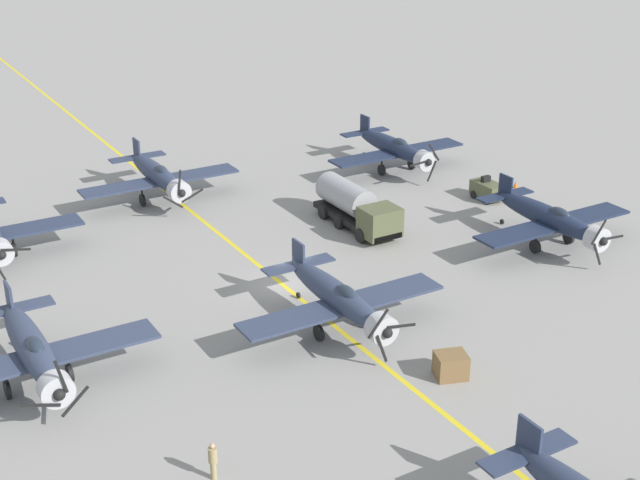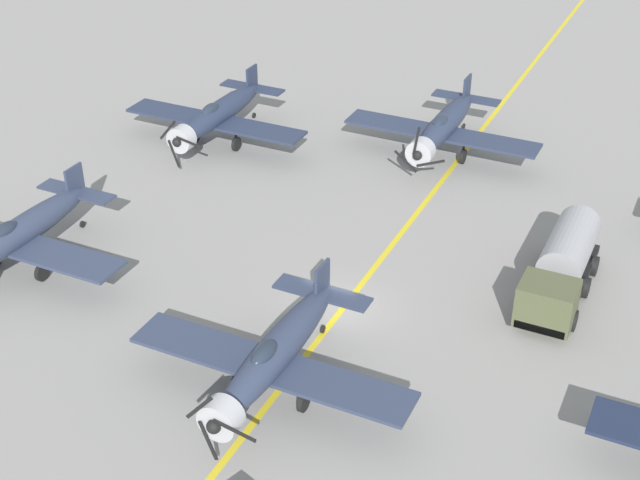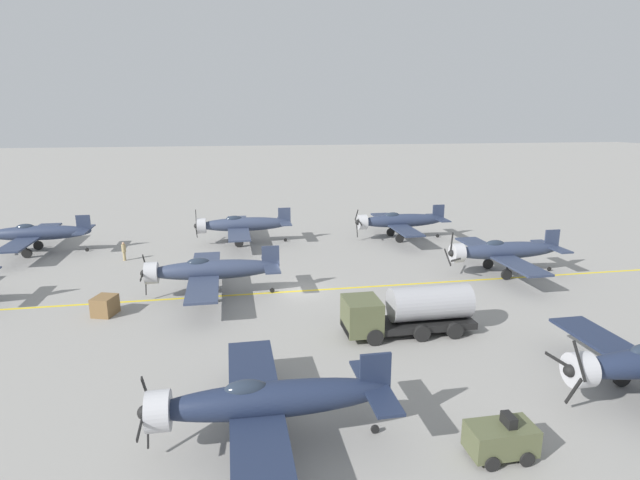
{
  "view_description": "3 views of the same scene",
  "coord_description": "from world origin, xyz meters",
  "px_view_note": "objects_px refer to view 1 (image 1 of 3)",
  "views": [
    {
      "loc": [
        22.76,
        42.58,
        23.9
      ],
      "look_at": [
        -0.9,
        2.55,
        3.85
      ],
      "focal_mm": 50.0,
      "sensor_mm": 36.0,
      "label": 1
    },
    {
      "loc": [
        -13.63,
        30.51,
        24.4
      ],
      "look_at": [
        2.15,
        -2.43,
        2.06
      ],
      "focal_mm": 50.0,
      "sensor_mm": 36.0,
      "label": 2
    },
    {
      "loc": [
        -35.64,
        4.58,
        12.91
      ],
      "look_at": [
        3.52,
        -2.65,
        3.06
      ],
      "focal_mm": 28.0,
      "sensor_mm": 36.0,
      "label": 3
    }
  ],
  "objects_px": {
    "airplane_mid_center": "(339,298)",
    "supply_crate_by_tanker": "(451,365)",
    "airplane_mid_left": "(551,218)",
    "airplane_near_center": "(158,176)",
    "airplane_near_left": "(395,148)",
    "tow_tractor": "(487,190)",
    "airplane_mid_right": "(33,350)",
    "fuel_tanker": "(356,207)",
    "traffic_cone": "(516,185)",
    "ground_crew_walking": "(213,460)"
  },
  "relations": [
    {
      "from": "airplane_near_left",
      "to": "airplane_mid_left",
      "type": "bearing_deg",
      "value": 78.82
    },
    {
      "from": "airplane_near_left",
      "to": "fuel_tanker",
      "type": "relative_size",
      "value": 1.5
    },
    {
      "from": "traffic_cone",
      "to": "supply_crate_by_tanker",
      "type": "bearing_deg",
      "value": 41.67
    },
    {
      "from": "airplane_near_center",
      "to": "airplane_near_left",
      "type": "distance_m",
      "value": 19.48
    },
    {
      "from": "airplane_mid_center",
      "to": "supply_crate_by_tanker",
      "type": "xyz_separation_m",
      "value": [
        -2.31,
        6.83,
        -1.37
      ]
    },
    {
      "from": "airplane_near_center",
      "to": "airplane_near_left",
      "type": "xyz_separation_m",
      "value": [
        -19.19,
        3.33,
        -0.0
      ]
    },
    {
      "from": "supply_crate_by_tanker",
      "to": "airplane_mid_right",
      "type": "bearing_deg",
      "value": -28.21
    },
    {
      "from": "airplane_near_center",
      "to": "airplane_mid_right",
      "type": "distance_m",
      "value": 25.68
    },
    {
      "from": "airplane_near_left",
      "to": "traffic_cone",
      "type": "xyz_separation_m",
      "value": [
        -5.87,
        8.17,
        -1.74
      ]
    },
    {
      "from": "supply_crate_by_tanker",
      "to": "traffic_cone",
      "type": "height_order",
      "value": "supply_crate_by_tanker"
    },
    {
      "from": "airplane_mid_left",
      "to": "supply_crate_by_tanker",
      "type": "distance_m",
      "value": 18.43
    },
    {
      "from": "traffic_cone",
      "to": "airplane_near_center",
      "type": "bearing_deg",
      "value": -24.66
    },
    {
      "from": "fuel_tanker",
      "to": "airplane_near_left",
      "type": "bearing_deg",
      "value": -137.19
    },
    {
      "from": "airplane_near_center",
      "to": "supply_crate_by_tanker",
      "type": "distance_m",
      "value": 31.0
    },
    {
      "from": "airplane_mid_left",
      "to": "tow_tractor",
      "type": "distance_m",
      "value": 9.3
    },
    {
      "from": "tow_tractor",
      "to": "supply_crate_by_tanker",
      "type": "relative_size",
      "value": 1.68
    },
    {
      "from": "supply_crate_by_tanker",
      "to": "traffic_cone",
      "type": "bearing_deg",
      "value": -138.33
    },
    {
      "from": "airplane_near_left",
      "to": "airplane_near_center",
      "type": "bearing_deg",
      "value": -20.81
    },
    {
      "from": "airplane_near_left",
      "to": "tow_tractor",
      "type": "xyz_separation_m",
      "value": [
        -2.24,
        9.01,
        -1.22
      ]
    },
    {
      "from": "airplane_mid_left",
      "to": "airplane_near_center",
      "type": "bearing_deg",
      "value": -57.39
    },
    {
      "from": "airplane_mid_center",
      "to": "supply_crate_by_tanker",
      "type": "bearing_deg",
      "value": 99.83
    },
    {
      "from": "airplane_near_center",
      "to": "supply_crate_by_tanker",
      "type": "height_order",
      "value": "airplane_near_center"
    },
    {
      "from": "airplane_near_left",
      "to": "ground_crew_walking",
      "type": "height_order",
      "value": "airplane_near_left"
    },
    {
      "from": "supply_crate_by_tanker",
      "to": "airplane_near_center",
      "type": "bearing_deg",
      "value": -83.7
    },
    {
      "from": "airplane_near_center",
      "to": "traffic_cone",
      "type": "distance_m",
      "value": 27.63
    },
    {
      "from": "airplane_near_center",
      "to": "airplane_mid_center",
      "type": "xyz_separation_m",
      "value": [
        -1.08,
        23.96,
        -0.0
      ]
    },
    {
      "from": "ground_crew_walking",
      "to": "traffic_cone",
      "type": "xyz_separation_m",
      "value": [
        -35.13,
        -20.54,
        -0.68
      ]
    },
    {
      "from": "airplane_mid_right",
      "to": "fuel_tanker",
      "type": "xyz_separation_m",
      "value": [
        -24.49,
        -9.25,
        -0.5
      ]
    },
    {
      "from": "airplane_near_center",
      "to": "airplane_mid_center",
      "type": "height_order",
      "value": "airplane_near_center"
    },
    {
      "from": "airplane_mid_center",
      "to": "tow_tractor",
      "type": "relative_size",
      "value": 4.62
    },
    {
      "from": "traffic_cone",
      "to": "tow_tractor",
      "type": "bearing_deg",
      "value": 12.93
    },
    {
      "from": "airplane_near_center",
      "to": "traffic_cone",
      "type": "relative_size",
      "value": 21.82
    },
    {
      "from": "airplane_mid_right",
      "to": "airplane_mid_center",
      "type": "height_order",
      "value": "airplane_mid_right"
    },
    {
      "from": "airplane_mid_left",
      "to": "fuel_tanker",
      "type": "distance_m",
      "value": 13.12
    },
    {
      "from": "airplane_near_center",
      "to": "airplane_mid_center",
      "type": "distance_m",
      "value": 23.99
    },
    {
      "from": "airplane_mid_center",
      "to": "tow_tractor",
      "type": "bearing_deg",
      "value": -159.15
    },
    {
      "from": "ground_crew_walking",
      "to": "supply_crate_by_tanker",
      "type": "height_order",
      "value": "ground_crew_walking"
    },
    {
      "from": "airplane_near_left",
      "to": "fuel_tanker",
      "type": "xyz_separation_m",
      "value": [
        9.26,
        8.58,
        -0.5
      ]
    },
    {
      "from": "airplane_near_center",
      "to": "airplane_mid_left",
      "type": "xyz_separation_m",
      "value": [
        -19.12,
        21.26,
        -0.0
      ]
    },
    {
      "from": "airplane_near_center",
      "to": "airplane_mid_left",
      "type": "bearing_deg",
      "value": 114.79
    },
    {
      "from": "airplane_near_center",
      "to": "airplane_mid_right",
      "type": "bearing_deg",
      "value": 38.29
    },
    {
      "from": "fuel_tanker",
      "to": "traffic_cone",
      "type": "bearing_deg",
      "value": -178.48
    },
    {
      "from": "airplane_near_center",
      "to": "airplane_mid_left",
      "type": "height_order",
      "value": "airplane_near_center"
    },
    {
      "from": "airplane_mid_center",
      "to": "airplane_near_center",
      "type": "bearing_deg",
      "value": -96.29
    },
    {
      "from": "airplane_mid_left",
      "to": "airplane_mid_right",
      "type": "distance_m",
      "value": 33.68
    },
    {
      "from": "ground_crew_walking",
      "to": "supply_crate_by_tanker",
      "type": "distance_m",
      "value": 13.53
    },
    {
      "from": "airplane_near_center",
      "to": "supply_crate_by_tanker",
      "type": "xyz_separation_m",
      "value": [
        -3.4,
        30.79,
        -1.37
      ]
    },
    {
      "from": "airplane_near_left",
      "to": "fuel_tanker",
      "type": "distance_m",
      "value": 12.63
    },
    {
      "from": "tow_tractor",
      "to": "supply_crate_by_tanker",
      "type": "xyz_separation_m",
      "value": [
        18.03,
        18.45,
        -0.15
      ]
    },
    {
      "from": "airplane_near_center",
      "to": "fuel_tanker",
      "type": "relative_size",
      "value": 1.5
    }
  ]
}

